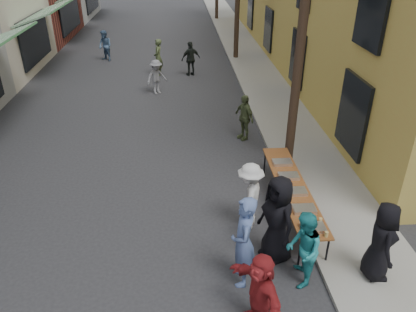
{
  "coord_description": "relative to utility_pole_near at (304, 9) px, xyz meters",
  "views": [
    {
      "loc": [
        1.16,
        -7.38,
        6.12
      ],
      "look_at": [
        1.78,
        1.4,
        1.3
      ],
      "focal_mm": 35.0,
      "sensor_mm": 36.0,
      "label": 1
    }
  ],
  "objects": [
    {
      "name": "guest_front_b",
      "position": [
        -2.04,
        -4.48,
        -3.52
      ],
      "size": [
        0.54,
        0.76,
        1.97
      ],
      "primitive_type": "imported",
      "rotation": [
        0.0,
        0.0,
        -1.66
      ],
      "color": "#536AA1",
      "rests_on": "ground"
    },
    {
      "name": "guest_front_d",
      "position": [
        -1.63,
        -2.74,
        -3.67
      ],
      "size": [
        1.0,
        1.23,
        1.66
      ],
      "primitive_type": "imported",
      "rotation": [
        0.0,
        0.0,
        -1.98
      ],
      "color": "silver",
      "rests_on": "ground"
    },
    {
      "name": "condiment_jar_b",
      "position": [
        -0.72,
        -4.11,
        -3.71
      ],
      "size": [
        0.07,
        0.07,
        0.08
      ],
      "primitive_type": "cylinder",
      "color": "#A57F26",
      "rests_on": "serving_table"
    },
    {
      "name": "condiment_jar_a",
      "position": [
        -0.72,
        -4.21,
        -3.71
      ],
      "size": [
        0.07,
        0.07,
        0.08
      ],
      "primitive_type": "cylinder",
      "color": "#A57F26",
      "rests_on": "serving_table"
    },
    {
      "name": "catering_tray_foil_b",
      "position": [
        -0.5,
        -3.26,
        -3.71
      ],
      "size": [
        0.5,
        0.33,
        0.08
      ],
      "primitive_type": "cube",
      "color": "#B2B2B7",
      "rests_on": "serving_table"
    },
    {
      "name": "condiment_jar_c",
      "position": [
        -0.72,
        -4.01,
        -3.71
      ],
      "size": [
        0.07,
        0.07,
        0.08
      ],
      "primitive_type": "cylinder",
      "color": "#A57F26",
      "rests_on": "serving_table"
    },
    {
      "name": "guest_front_c",
      "position": [
        -0.9,
        -4.59,
        -3.68
      ],
      "size": [
        0.76,
        0.9,
        1.63
      ],
      "primitive_type": "imported",
      "rotation": [
        0.0,
        0.0,
        -1.76
      ],
      "color": "teal",
      "rests_on": "ground"
    },
    {
      "name": "catering_tray_foil_d",
      "position": [
        -0.5,
        -1.86,
        -3.71
      ],
      "size": [
        0.5,
        0.33,
        0.08
      ],
      "primitive_type": "cube",
      "color": "#B2B2B7",
      "rests_on": "serving_table"
    },
    {
      "name": "catering_tray_sausage",
      "position": [
        -0.5,
        -3.91,
        -3.71
      ],
      "size": [
        0.5,
        0.33,
        0.08
      ],
      "primitive_type": "cube",
      "color": "maroon",
      "rests_on": "serving_table"
    },
    {
      "name": "passerby_far",
      "position": [
        -7.14,
        12.11,
        -3.69
      ],
      "size": [
        1.0,
        0.98,
        1.62
      ],
      "primitive_type": "imported",
      "rotation": [
        0.0,
        0.0,
        5.57
      ],
      "color": "#49678D",
      "rests_on": "ground"
    },
    {
      "name": "utility_pole_near",
      "position": [
        0.0,
        0.0,
        0.0
      ],
      "size": [
        0.26,
        0.26,
        9.0
      ],
      "primitive_type": "cylinder",
      "color": "#2D2116",
      "rests_on": "ground"
    },
    {
      "name": "serving_table",
      "position": [
        -0.5,
        -2.26,
        -3.79
      ],
      "size": [
        0.7,
        4.0,
        0.75
      ],
      "color": "brown",
      "rests_on": "ground"
    },
    {
      "name": "passerby_left",
      "position": [
        -4.16,
        6.64,
        -3.76
      ],
      "size": [
        1.1,
        0.99,
        1.48
      ],
      "primitive_type": "imported",
      "rotation": [
        0.0,
        0.0,
        0.59
      ],
      "color": "slate",
      "rests_on": "ground"
    },
    {
      "name": "passerby_mid",
      "position": [
        -2.59,
        9.13,
        -3.68
      ],
      "size": [
        1.05,
        0.74,
        1.65
      ],
      "primitive_type": "imported",
      "rotation": [
        0.0,
        0.0,
        3.54
      ],
      "color": "black",
      "rests_on": "ground"
    },
    {
      "name": "passerby_right",
      "position": [
        -4.18,
        9.36,
        -3.63
      ],
      "size": [
        0.45,
        0.65,
        1.74
      ],
      "primitive_type": "imported",
      "rotation": [
        0.0,
        0.0,
        4.66
      ],
      "color": "#465430",
      "rests_on": "ground"
    },
    {
      "name": "guest_front_a",
      "position": [
        -1.24,
        -3.83,
        -3.52
      ],
      "size": [
        0.97,
        1.14,
        1.97
      ],
      "primitive_type": "imported",
      "rotation": [
        0.0,
        0.0,
        -1.14
      ],
      "color": "black",
      "rests_on": "ground"
    },
    {
      "name": "server",
      "position": [
        0.61,
        -4.61,
        -3.55
      ],
      "size": [
        0.66,
        0.9,
        1.7
      ],
      "primitive_type": "imported",
      "rotation": [
        0.0,
        0.0,
        1.42
      ],
      "color": "black",
      "rests_on": "sidewalk"
    },
    {
      "name": "guest_front_e",
      "position": [
        -1.06,
        1.94,
        -3.72
      ],
      "size": [
        0.77,
        0.98,
        1.56
      ],
      "primitive_type": "imported",
      "rotation": [
        0.0,
        0.0,
        -1.08
      ],
      "color": "#4F5C35",
      "rests_on": "ground"
    },
    {
      "name": "sidewalk",
      "position": [
        0.7,
        12.0,
        -4.45
      ],
      "size": [
        2.2,
        60.0,
        0.1
      ],
      "primitive_type": "cube",
      "color": "gray",
      "rests_on": "ground"
    },
    {
      "name": "catering_tray_buns_end",
      "position": [
        -0.5,
        -1.16,
        -3.71
      ],
      "size": [
        0.5,
        0.33,
        0.08
      ],
      "primitive_type": "cube",
      "color": "tan",
      "rests_on": "serving_table"
    },
    {
      "name": "cup_stack",
      "position": [
        -0.3,
        -4.16,
        -3.69
      ],
      "size": [
        0.08,
        0.08,
        0.12
      ],
      "primitive_type": "cylinder",
      "color": "tan",
      "rests_on": "serving_table"
    },
    {
      "name": "ground",
      "position": [
        -4.3,
        -3.0,
        -4.5
      ],
      "size": [
        120.0,
        120.0,
        0.0
      ],
      "primitive_type": "plane",
      "color": "#28282B",
      "rests_on": "ground"
    },
    {
      "name": "catering_tray_buns",
      "position": [
        -0.5,
        -2.56,
        -3.71
      ],
      "size": [
        0.5,
        0.33,
        0.08
      ],
      "primitive_type": "cube",
      "color": "tan",
      "rests_on": "serving_table"
    },
    {
      "name": "guest_queue_back",
      "position": [
        -1.9,
        -5.49,
        -3.74
      ],
      "size": [
        0.99,
        1.48,
        1.53
      ],
      "primitive_type": "imported",
      "rotation": [
        0.0,
        0.0,
        -1.15
      ],
      "color": "maroon",
      "rests_on": "ground"
    }
  ]
}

